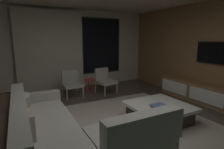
{
  "coord_description": "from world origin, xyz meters",
  "views": [
    {
      "loc": [
        -1.54,
        -2.63,
        1.69
      ],
      "look_at": [
        0.45,
        1.14,
        0.86
      ],
      "focal_mm": 28.96,
      "sensor_mm": 36.0,
      "label": 1
    }
  ],
  "objects_px": {
    "sectional_couch": "(66,134)",
    "accent_chair_near_window": "(104,79)",
    "book_stack_on_coffee_table": "(158,106)",
    "mounted_tv": "(214,53)",
    "accent_chair_by_curtain": "(71,82)",
    "side_stool": "(89,82)",
    "coffee_table": "(159,112)",
    "media_console": "(213,97)"
  },
  "relations": [
    {
      "from": "accent_chair_near_window",
      "to": "mounted_tv",
      "type": "relative_size",
      "value": 0.8
    },
    {
      "from": "side_stool",
      "to": "media_console",
      "type": "height_order",
      "value": "media_console"
    },
    {
      "from": "coffee_table",
      "to": "accent_chair_near_window",
      "type": "xyz_separation_m",
      "value": [
        -0.11,
        2.42,
        0.25
      ]
    },
    {
      "from": "accent_chair_by_curtain",
      "to": "side_stool",
      "type": "xyz_separation_m",
      "value": [
        0.56,
        -0.02,
        -0.06
      ]
    },
    {
      "from": "sectional_couch",
      "to": "coffee_table",
      "type": "distance_m",
      "value": 1.99
    },
    {
      "from": "sectional_couch",
      "to": "accent_chair_near_window",
      "type": "bearing_deg",
      "value": 54.04
    },
    {
      "from": "sectional_couch",
      "to": "accent_chair_by_curtain",
      "type": "xyz_separation_m",
      "value": [
        0.83,
        2.69,
        0.14
      ]
    },
    {
      "from": "accent_chair_near_window",
      "to": "mounted_tv",
      "type": "xyz_separation_m",
      "value": [
        2.07,
        -2.22,
        0.92
      ]
    },
    {
      "from": "sectional_couch",
      "to": "accent_chair_by_curtain",
      "type": "height_order",
      "value": "sectional_couch"
    },
    {
      "from": "sectional_couch",
      "to": "accent_chair_near_window",
      "type": "height_order",
      "value": "sectional_couch"
    },
    {
      "from": "book_stack_on_coffee_table",
      "to": "mounted_tv",
      "type": "distance_m",
      "value": 2.33
    },
    {
      "from": "sectional_couch",
      "to": "book_stack_on_coffee_table",
      "type": "distance_m",
      "value": 1.85
    },
    {
      "from": "book_stack_on_coffee_table",
      "to": "accent_chair_near_window",
      "type": "relative_size",
      "value": 0.37
    },
    {
      "from": "book_stack_on_coffee_table",
      "to": "accent_chair_by_curtain",
      "type": "distance_m",
      "value": 2.83
    },
    {
      "from": "accent_chair_by_curtain",
      "to": "side_stool",
      "type": "relative_size",
      "value": 1.7
    },
    {
      "from": "side_stool",
      "to": "mounted_tv",
      "type": "xyz_separation_m",
      "value": [
        2.55,
        -2.31,
        0.98
      ]
    },
    {
      "from": "sectional_couch",
      "to": "coffee_table",
      "type": "bearing_deg",
      "value": 4.63
    },
    {
      "from": "accent_chair_by_curtain",
      "to": "media_console",
      "type": "distance_m",
      "value": 3.88
    },
    {
      "from": "coffee_table",
      "to": "accent_chair_by_curtain",
      "type": "distance_m",
      "value": 2.79
    },
    {
      "from": "accent_chair_by_curtain",
      "to": "side_stool",
      "type": "bearing_deg",
      "value": -2.1
    },
    {
      "from": "coffee_table",
      "to": "media_console",
      "type": "relative_size",
      "value": 0.37
    },
    {
      "from": "sectional_couch",
      "to": "side_stool",
      "type": "xyz_separation_m",
      "value": [
        1.39,
        2.67,
        0.08
      ]
    },
    {
      "from": "accent_chair_near_window",
      "to": "mounted_tv",
      "type": "height_order",
      "value": "mounted_tv"
    },
    {
      "from": "accent_chair_near_window",
      "to": "media_console",
      "type": "height_order",
      "value": "accent_chair_near_window"
    },
    {
      "from": "accent_chair_near_window",
      "to": "book_stack_on_coffee_table",
      "type": "bearing_deg",
      "value": -90.55
    },
    {
      "from": "sectional_couch",
      "to": "mounted_tv",
      "type": "height_order",
      "value": "mounted_tv"
    },
    {
      "from": "book_stack_on_coffee_table",
      "to": "side_stool",
      "type": "height_order",
      "value": "side_stool"
    },
    {
      "from": "accent_chair_near_window",
      "to": "media_console",
      "type": "bearing_deg",
      "value": -51.93
    },
    {
      "from": "media_console",
      "to": "book_stack_on_coffee_table",
      "type": "bearing_deg",
      "value": -176.59
    },
    {
      "from": "side_stool",
      "to": "media_console",
      "type": "distance_m",
      "value": 3.45
    },
    {
      "from": "coffee_table",
      "to": "book_stack_on_coffee_table",
      "type": "bearing_deg",
      "value": -138.86
    },
    {
      "from": "sectional_couch",
      "to": "accent_chair_near_window",
      "type": "relative_size",
      "value": 3.21
    },
    {
      "from": "coffee_table",
      "to": "accent_chair_by_curtain",
      "type": "relative_size",
      "value": 1.49
    },
    {
      "from": "accent_chair_near_window",
      "to": "media_console",
      "type": "xyz_separation_m",
      "value": [
        1.89,
        -2.42,
        -0.18
      ]
    },
    {
      "from": "accent_chair_near_window",
      "to": "side_stool",
      "type": "height_order",
      "value": "accent_chair_near_window"
    },
    {
      "from": "accent_chair_by_curtain",
      "to": "coffee_table",
      "type": "bearing_deg",
      "value": -65.58
    },
    {
      "from": "sectional_couch",
      "to": "mounted_tv",
      "type": "bearing_deg",
      "value": 5.18
    },
    {
      "from": "book_stack_on_coffee_table",
      "to": "accent_chair_near_window",
      "type": "height_order",
      "value": "accent_chair_near_window"
    },
    {
      "from": "coffee_table",
      "to": "accent_chair_near_window",
      "type": "relative_size",
      "value": 1.49
    },
    {
      "from": "sectional_couch",
      "to": "mounted_tv",
      "type": "relative_size",
      "value": 2.56
    },
    {
      "from": "sectional_couch",
      "to": "coffee_table",
      "type": "height_order",
      "value": "sectional_couch"
    },
    {
      "from": "mounted_tv",
      "to": "side_stool",
      "type": "bearing_deg",
      "value": 137.83
    }
  ]
}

